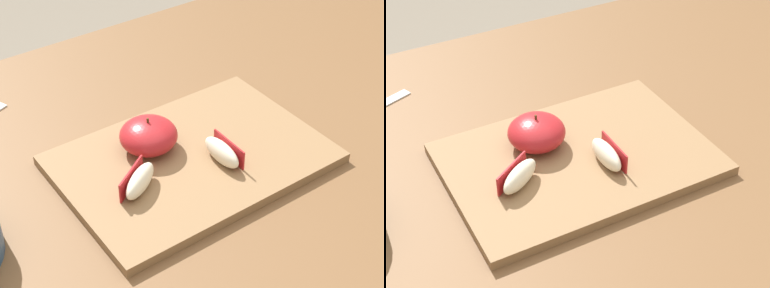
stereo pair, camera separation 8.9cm
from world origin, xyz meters
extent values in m
cube|color=brown|center=(0.00, 0.00, 0.75)|extent=(1.41, 0.87, 0.03)
cube|color=brown|center=(0.64, 0.37, 0.37)|extent=(0.06, 0.06, 0.73)
cube|color=olive|center=(-0.05, -0.02, 0.77)|extent=(0.38, 0.26, 0.02)
ellipsoid|color=#B21E23|center=(-0.09, 0.03, 0.80)|extent=(0.09, 0.09, 0.05)
cylinder|color=#4C3319|center=(-0.09, 0.03, 0.83)|extent=(0.00, 0.00, 0.01)
ellipsoid|color=#F4EACC|center=(-0.03, -0.05, 0.79)|extent=(0.02, 0.07, 0.03)
cube|color=#B21E23|center=(-0.01, -0.05, 0.79)|extent=(0.00, 0.07, 0.03)
ellipsoid|color=#F4EACC|center=(-0.15, -0.04, 0.79)|extent=(0.07, 0.06, 0.03)
cube|color=#B21E23|center=(-0.16, -0.03, 0.79)|extent=(0.06, 0.04, 0.03)
camera|label=1|loc=(-0.46, -0.59, 1.35)|focal=58.32mm
camera|label=2|loc=(-0.39, -0.64, 1.35)|focal=58.32mm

